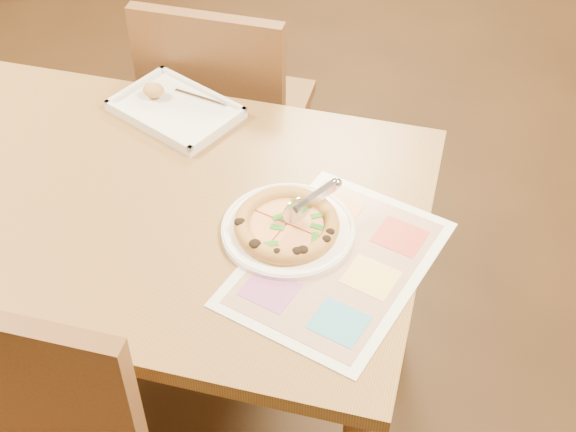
% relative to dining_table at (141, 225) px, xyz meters
% --- Properties ---
extents(dining_table, '(1.30, 0.85, 0.72)m').
position_rel_dining_table_xyz_m(dining_table, '(0.00, 0.00, 0.00)').
color(dining_table, brown).
rests_on(dining_table, ground).
extents(chair_far, '(0.42, 0.42, 0.47)m').
position_rel_dining_table_xyz_m(chair_far, '(-0.00, 0.60, -0.07)').
color(chair_far, brown).
rests_on(chair_far, ground).
extents(plate, '(0.31, 0.31, 0.02)m').
position_rel_dining_table_xyz_m(plate, '(0.36, -0.02, 0.09)').
color(plate, white).
rests_on(plate, dining_table).
extents(pizza, '(0.23, 0.23, 0.03)m').
position_rel_dining_table_xyz_m(pizza, '(0.36, -0.02, 0.11)').
color(pizza, gold).
rests_on(pizza, plate).
extents(pizza_cutter, '(0.10, 0.10, 0.08)m').
position_rel_dining_table_xyz_m(pizza_cutter, '(0.40, 0.01, 0.16)').
color(pizza_cutter, silver).
rests_on(pizza_cutter, pizza).
extents(appetizer_tray, '(0.36, 0.31, 0.06)m').
position_rel_dining_table_xyz_m(appetizer_tray, '(-0.03, 0.32, 0.10)').
color(appetizer_tray, white).
rests_on(appetizer_tray, dining_table).
extents(menu, '(0.46, 0.55, 0.00)m').
position_rel_dining_table_xyz_m(menu, '(0.48, -0.08, 0.09)').
color(menu, silver).
rests_on(menu, dining_table).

